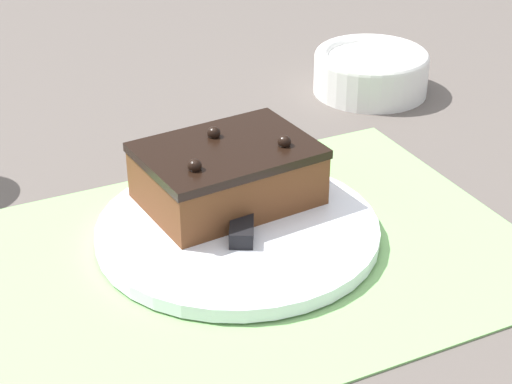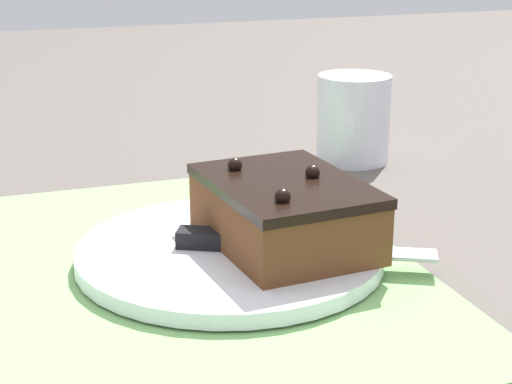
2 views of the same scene
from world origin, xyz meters
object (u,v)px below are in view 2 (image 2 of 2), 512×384
(serving_knife, at_px, (261,243))
(drinking_glass, at_px, (353,119))
(cake_plate, at_px, (228,251))
(chocolate_cake, at_px, (285,212))

(serving_knife, xyz_separation_m, drinking_glass, (0.25, -0.20, 0.03))
(cake_plate, distance_m, chocolate_cake, 0.06)
(serving_knife, height_order, drinking_glass, drinking_glass)
(chocolate_cake, bearing_deg, drinking_glass, -35.32)
(chocolate_cake, bearing_deg, cake_plate, 71.38)
(cake_plate, height_order, drinking_glass, drinking_glass)
(cake_plate, bearing_deg, chocolate_cake, -108.62)
(chocolate_cake, height_order, serving_knife, chocolate_cake)
(drinking_glass, bearing_deg, chocolate_cake, 144.68)
(chocolate_cake, relative_size, serving_knife, 0.83)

